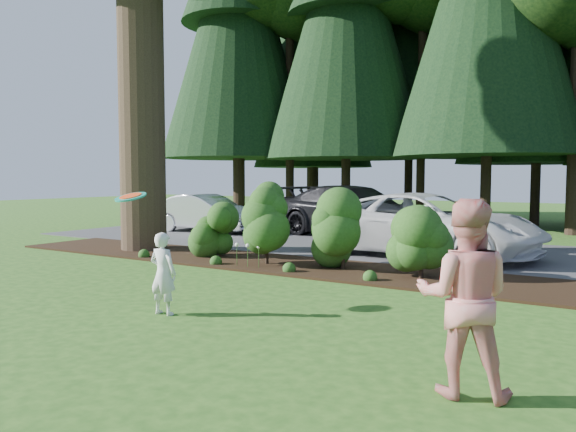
% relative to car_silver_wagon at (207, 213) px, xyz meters
% --- Properties ---
extents(ground, '(80.00, 80.00, 0.00)m').
position_rel_car_silver_wagon_xyz_m(ground, '(6.40, -8.15, -0.71)').
color(ground, '#214C15').
rests_on(ground, ground).
extents(mulch_bed, '(16.00, 2.50, 0.05)m').
position_rel_car_silver_wagon_xyz_m(mulch_bed, '(6.40, -4.90, -0.69)').
color(mulch_bed, black).
rests_on(mulch_bed, ground).
extents(driveway, '(22.00, 6.00, 0.03)m').
position_rel_car_silver_wagon_xyz_m(driveway, '(6.40, -0.65, -0.70)').
color(driveway, '#38383A').
rests_on(driveway, ground).
extents(shrub_row, '(6.53, 1.60, 1.61)m').
position_rel_car_silver_wagon_xyz_m(shrub_row, '(7.17, -5.01, 0.10)').
color(shrub_row, '#214515').
rests_on(shrub_row, ground).
extents(lily_cluster, '(0.69, 0.09, 0.57)m').
position_rel_car_silver_wagon_xyz_m(lily_cluster, '(6.10, -5.75, -0.22)').
color(lily_cluster, '#214515').
rests_on(lily_cluster, ground).
extents(car_silver_wagon, '(4.16, 1.49, 1.37)m').
position_rel_car_silver_wagon_xyz_m(car_silver_wagon, '(0.00, 0.00, 0.00)').
color(car_silver_wagon, silver).
rests_on(car_silver_wagon, driveway).
extents(car_white_suv, '(5.96, 3.14, 1.60)m').
position_rel_car_silver_wagon_xyz_m(car_white_suv, '(8.85, -1.86, 0.11)').
color(car_white_suv, silver).
rests_on(car_white_suv, driveway).
extents(car_dark_suv, '(6.25, 3.48, 1.71)m').
position_rel_car_silver_wagon_xyz_m(car_dark_suv, '(5.30, 1.42, 0.17)').
color(car_dark_suv, black).
rests_on(car_dark_suv, driveway).
extents(child, '(0.47, 0.33, 1.22)m').
position_rel_car_silver_wagon_xyz_m(child, '(7.50, -9.73, -0.10)').
color(child, silver).
rests_on(child, ground).
extents(adult, '(1.03, 0.89, 1.84)m').
position_rel_car_silver_wagon_xyz_m(adult, '(12.08, -10.45, 0.21)').
color(adult, red).
rests_on(adult, ground).
extents(frisbee, '(0.49, 0.47, 0.15)m').
position_rel_car_silver_wagon_xyz_m(frisbee, '(6.76, -9.66, 1.02)').
color(frisbee, '#1A9079').
rests_on(frisbee, ground).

